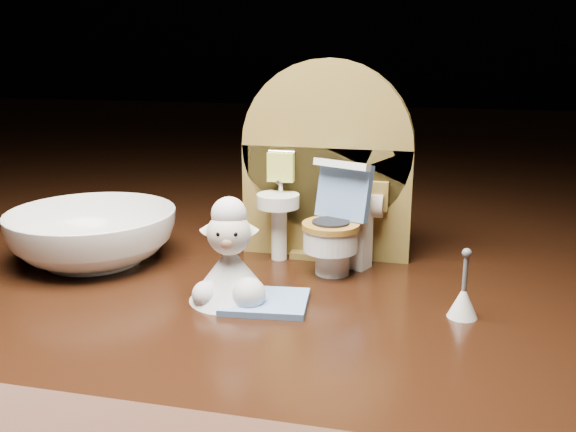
% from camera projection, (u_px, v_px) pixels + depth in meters
% --- Properties ---
extents(backdrop_panel, '(0.13, 0.05, 0.15)m').
position_uv_depth(backdrop_panel, '(325.00, 173.00, 0.49)').
color(backdrop_panel, olive).
rests_on(backdrop_panel, ground).
extents(toy_toilet, '(0.05, 0.06, 0.08)m').
position_uv_depth(toy_toilet, '(339.00, 231.00, 0.46)').
color(toy_toilet, white).
rests_on(toy_toilet, ground).
extents(bath_mat, '(0.06, 0.05, 0.00)m').
position_uv_depth(bath_mat, '(265.00, 302.00, 0.41)').
color(bath_mat, '#6087BE').
rests_on(bath_mat, ground).
extents(toilet_brush, '(0.02, 0.02, 0.04)m').
position_uv_depth(toilet_brush, '(463.00, 299.00, 0.39)').
color(toilet_brush, white).
rests_on(toilet_brush, ground).
extents(plush_lamb, '(0.05, 0.05, 0.07)m').
position_uv_depth(plush_lamb, '(230.00, 265.00, 0.41)').
color(plush_lamb, silver).
rests_on(plush_lamb, ground).
extents(ceramic_bowl, '(0.16, 0.16, 0.04)m').
position_uv_depth(ceramic_bowl, '(93.00, 236.00, 0.49)').
color(ceramic_bowl, white).
rests_on(ceramic_bowl, ground).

